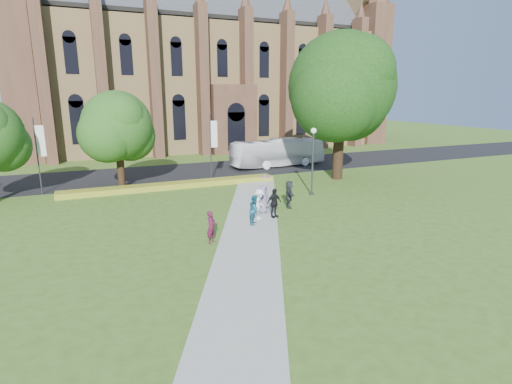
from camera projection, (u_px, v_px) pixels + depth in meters
name	position (u px, v px, depth m)	size (l,w,h in m)	color
ground	(258.00, 233.00, 22.74)	(160.00, 160.00, 0.00)	#3D611D
road	(179.00, 172.00, 40.57)	(160.00, 10.00, 0.02)	black
footpath	(251.00, 227.00, 23.63)	(3.20, 30.00, 0.04)	#B2B2A8
flower_hedge	(173.00, 185.00, 33.68)	(18.00, 1.40, 0.45)	gold
cathedral	(212.00, 58.00, 58.96)	(52.60, 18.25, 28.00)	brown
streetlamp	(313.00, 153.00, 30.66)	(0.44, 0.44, 5.24)	#38383D
large_tree	(341.00, 87.00, 35.60)	(9.60, 9.60, 13.20)	#332114
street_tree_1	(117.00, 126.00, 32.11)	(5.60, 5.60, 8.05)	#332114
banner_pole_0	(212.00, 143.00, 36.31)	(0.70, 0.10, 6.00)	#38383D
banner_pole_1	(39.00, 152.00, 30.89)	(0.70, 0.10, 6.00)	#38383D
tour_coach	(278.00, 153.00, 43.69)	(2.53, 10.82, 3.01)	white
pedestrian_0	(211.00, 227.00, 21.00)	(0.62, 0.41, 1.71)	#4E122C
pedestrian_1	(255.00, 210.00, 23.99)	(0.86, 0.67, 1.78)	#175874
pedestrian_2	(260.00, 204.00, 25.01)	(1.24, 0.71, 1.92)	white
pedestrian_3	(274.00, 203.00, 25.32)	(1.11, 0.46, 1.89)	black
pedestrian_4	(263.00, 199.00, 26.19)	(0.92, 0.60, 1.88)	slate
pedestrian_5	(289.00, 194.00, 27.58)	(1.75, 0.56, 1.89)	#282B30
parasol	(265.00, 180.00, 26.05)	(0.69, 0.69, 0.61)	#C98D99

